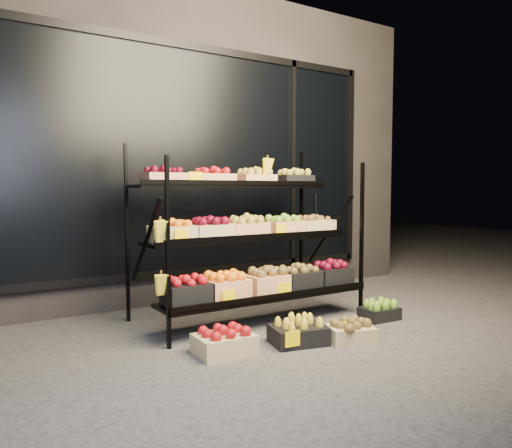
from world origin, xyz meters
TOP-DOWN VIEW (x-y plane):
  - ground at (0.00, 0.00)m, footprint 24.00×24.00m
  - building at (0.00, 2.59)m, footprint 6.00×2.08m
  - display_rack at (-0.01, 0.60)m, footprint 2.18×1.02m
  - tag_floor_a at (-0.26, -0.40)m, footprint 0.13×0.01m
  - tag_floor_b at (0.25, -0.40)m, footprint 0.13×0.01m
  - floor_crate_left at (-0.72, -0.16)m, footprint 0.45×0.34m
  - floor_crate_midleft at (-0.11, -0.27)m, footprint 0.49×0.40m
  - floor_crate_midright at (0.30, -0.45)m, footprint 0.44×0.38m
  - floor_crate_right at (1.00, -0.09)m, footprint 0.36×0.27m

SIDE VIEW (x-z plane):
  - ground at x=0.00m, z-range 0.00..0.00m
  - tag_floor_a at x=-0.26m, z-range 0.00..0.12m
  - tag_floor_b at x=0.25m, z-range 0.00..0.12m
  - floor_crate_right at x=1.00m, z-range -0.01..0.18m
  - floor_crate_midright at x=0.30m, z-range -0.01..0.18m
  - floor_crate_midleft at x=-0.11m, z-range -0.01..0.20m
  - floor_crate_left at x=-0.72m, z-range -0.01..0.21m
  - display_rack at x=-0.01m, z-range -0.05..1.62m
  - building at x=0.00m, z-range 0.00..3.50m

